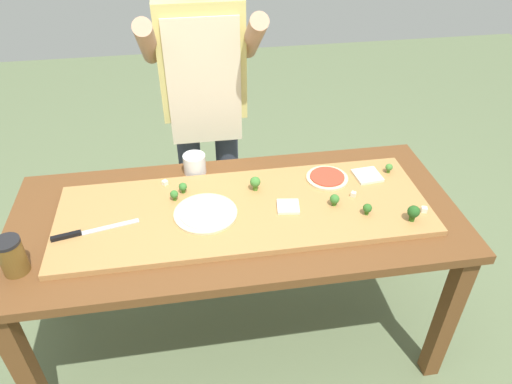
{
  "coord_description": "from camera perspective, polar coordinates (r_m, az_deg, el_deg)",
  "views": [
    {
      "loc": [
        -0.15,
        -1.48,
        1.99
      ],
      "look_at": [
        0.08,
        -0.01,
        0.89
      ],
      "focal_mm": 33.22,
      "sensor_mm": 36.0,
      "label": 1
    }
  ],
  "objects": [
    {
      "name": "sauce_jar",
      "position": [
        1.83,
        -27.34,
        -6.87
      ],
      "size": [
        0.09,
        0.09,
        0.14
      ],
      "color": "brown",
      "rests_on": "prep_table"
    },
    {
      "name": "broccoli_floret_center_right",
      "position": [
        1.93,
        9.45,
        -0.87
      ],
      "size": [
        0.04,
        0.04,
        0.05
      ],
      "color": "#3F7220",
      "rests_on": "cutting_board"
    },
    {
      "name": "pizza_whole_white_garlic",
      "position": [
        1.88,
        -6.1,
        -2.51
      ],
      "size": [
        0.25,
        0.25,
        0.02
      ],
      "color": "beige",
      "rests_on": "cutting_board"
    },
    {
      "name": "pizza_whole_tomato_red",
      "position": [
        2.08,
        8.56,
        1.72
      ],
      "size": [
        0.18,
        0.18,
        0.02
      ],
      "color": "beige",
      "rests_on": "cutting_board"
    },
    {
      "name": "broccoli_floret_back_left",
      "position": [
        1.98,
        -0.09,
        1.17
      ],
      "size": [
        0.04,
        0.04,
        0.06
      ],
      "color": "#487A23",
      "rests_on": "cutting_board"
    },
    {
      "name": "pizza_slice_far_right",
      "position": [
        2.13,
        13.26,
        1.95
      ],
      "size": [
        0.12,
        0.12,
        0.01
      ],
      "primitive_type": "cube",
      "rotation": [
        0.0,
        0.0,
        0.09
      ],
      "color": "silver",
      "rests_on": "cutting_board"
    },
    {
      "name": "cook_center",
      "position": [
        2.37,
        -6.28,
        11.65
      ],
      "size": [
        0.54,
        0.39,
        1.67
      ],
      "color": "#333847",
      "rests_on": "ground"
    },
    {
      "name": "ground_plane",
      "position": [
        2.49,
        -1.96,
        -16.55
      ],
      "size": [
        8.0,
        8.0,
        0.0
      ],
      "primitive_type": "plane",
      "color": "#60704C"
    },
    {
      "name": "cheese_crumble_a",
      "position": [
        1.99,
        19.59,
        -2.01
      ],
      "size": [
        0.03,
        0.03,
        0.02
      ],
      "primitive_type": "cube",
      "rotation": [
        0.0,
        0.0,
        1.27
      ],
      "color": "white",
      "rests_on": "cutting_board"
    },
    {
      "name": "broccoli_floret_front_mid",
      "position": [
        1.99,
        -8.79,
        0.59
      ],
      "size": [
        0.03,
        0.03,
        0.05
      ],
      "color": "#3F7220",
      "rests_on": "cutting_board"
    },
    {
      "name": "broccoli_floret_center_left",
      "position": [
        1.91,
        13.27,
        -1.94
      ],
      "size": [
        0.04,
        0.04,
        0.05
      ],
      "color": "#366618",
      "rests_on": "cutting_board"
    },
    {
      "name": "chefs_knife",
      "position": [
        1.9,
        -20.1,
        -4.6
      ],
      "size": [
        0.32,
        0.09,
        0.02
      ],
      "color": "#B7BABF",
      "rests_on": "cutting_board"
    },
    {
      "name": "flour_cup",
      "position": [
        2.15,
        -7.39,
        3.24
      ],
      "size": [
        0.1,
        0.1,
        0.09
      ],
      "color": "white",
      "rests_on": "prep_table"
    },
    {
      "name": "pizza_slice_far_left",
      "position": [
        1.9,
        3.88,
        -1.76
      ],
      "size": [
        0.1,
        0.1,
        0.01
      ],
      "primitive_type": "cube",
      "rotation": [
        0.0,
        0.0,
        -0.14
      ],
      "color": "silver",
      "rests_on": "cutting_board"
    },
    {
      "name": "cheese_crumble_b",
      "position": [
        2.06,
        -10.91,
        1.1
      ],
      "size": [
        0.03,
        0.03,
        0.02
      ],
      "primitive_type": "cube",
      "rotation": [
        0.0,
        0.0,
        0.7
      ],
      "color": "white",
      "rests_on": "cutting_board"
    },
    {
      "name": "cutting_board",
      "position": [
        1.91,
        -1.41,
        -2.2
      ],
      "size": [
        1.49,
        0.52,
        0.02
      ],
      "primitive_type": "cube",
      "color": "#B27F47",
      "rests_on": "prep_table"
    },
    {
      "name": "broccoli_floret_back_right",
      "position": [
        2.17,
        15.72,
        2.86
      ],
      "size": [
        0.03,
        0.03,
        0.04
      ],
      "color": "#487A23",
      "rests_on": "cutting_board"
    },
    {
      "name": "broccoli_floret_back_mid",
      "position": [
        1.92,
        18.43,
        -2.32
      ],
      "size": [
        0.05,
        0.05,
        0.07
      ],
      "color": "#2C5915",
      "rests_on": "cutting_board"
    },
    {
      "name": "cheese_crumble_c",
      "position": [
        2.0,
        11.67,
        -0.31
      ],
      "size": [
        0.03,
        0.03,
        0.02
      ],
      "primitive_type": "cube",
      "rotation": [
        0.0,
        0.0,
        0.9
      ],
      "color": "silver",
      "rests_on": "cutting_board"
    },
    {
      "name": "prep_table",
      "position": [
        1.98,
        -2.37,
        -4.68
      ],
      "size": [
        1.81,
        0.8,
        0.78
      ],
      "color": "brown",
      "rests_on": "ground"
    },
    {
      "name": "broccoli_floret_front_right",
      "position": [
        1.95,
        -9.83,
        -0.3
      ],
      "size": [
        0.03,
        0.03,
        0.05
      ],
      "color": "#3F7220",
      "rests_on": "cutting_board"
    }
  ]
}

